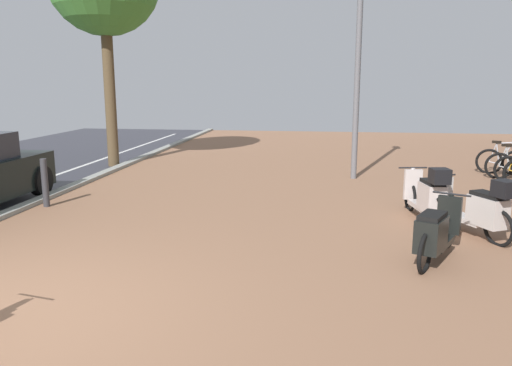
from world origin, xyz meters
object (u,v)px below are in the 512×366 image
lamp_post (358,51)px  scooter_near (478,208)px  bicycle_rack_09 (512,166)px  scooter_mid (427,195)px  bicycle_rack_10 (502,162)px  scooter_far (436,233)px  bollard_far (45,183)px

lamp_post → scooter_near: bearing=-70.5°
bicycle_rack_09 → scooter_mid: scooter_mid is taller
bicycle_rack_09 → scooter_near: 5.51m
scooter_mid → scooter_near: bearing=-52.5°
bicycle_rack_10 → scooter_mid: 5.66m
scooter_near → scooter_far: 1.48m
bicycle_rack_09 → scooter_near: scooter_near is taller
bicycle_rack_10 → lamp_post: (-3.81, -1.13, 2.73)m
scooter_mid → bollard_far: size_ratio=1.90×
scooter_far → lamp_post: (-0.76, 5.78, 2.67)m
bicycle_rack_10 → bollard_far: bearing=-153.7°
bicycle_rack_10 → scooter_far: bearing=-113.8°
bicycle_rack_09 → bollard_far: 10.63m
scooter_mid → bicycle_rack_10: bearing=60.5°
scooter_near → bollard_far: 7.62m
bicycle_rack_10 → scooter_mid: size_ratio=0.70×
scooter_near → scooter_mid: 0.97m
bicycle_rack_09 → scooter_mid: size_ratio=0.72×
bicycle_rack_09 → lamp_post: (-3.83, -0.48, 2.73)m
scooter_far → scooter_mid: bearing=82.5°
bicycle_rack_10 → scooter_near: scooter_near is taller
scooter_near → lamp_post: size_ratio=0.30×
bicycle_rack_09 → scooter_near: (-2.21, -5.05, 0.12)m
scooter_far → scooter_near: bearing=54.8°
scooter_near → bollard_far: scooter_near is taller
bicycle_rack_10 → scooter_far: (-3.05, -6.91, 0.06)m
bicycle_rack_09 → bollard_far: bearing=-156.9°
scooter_far → bicycle_rack_09: bearing=63.9°
bicycle_rack_09 → bollard_far: size_ratio=1.37×
scooter_mid → scooter_far: 2.00m
scooter_near → lamp_post: lamp_post is taller
bicycle_rack_09 → bollard_far: (-9.78, -4.17, 0.13)m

